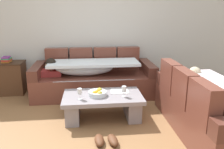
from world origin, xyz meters
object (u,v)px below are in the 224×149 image
Objects in this scene: coffee_table at (103,104)px; open_magazine at (120,91)px; side_cabinet at (6,78)px; pair_of_shoes at (106,140)px; couch_along_wall at (92,78)px; wine_glass_near_right at (124,89)px; couch_near_window at (207,108)px; fruit_bowl at (98,93)px; book_stack_on_cabinet at (7,59)px; wine_glass_near_left at (80,92)px.

open_magazine is at bearing 22.43° from coffee_table.
pair_of_shoes is at bearing -47.86° from side_cabinet.
couch_along_wall is 1.27m from wine_glass_near_right.
pair_of_shoes is (-0.01, -0.72, -0.19)m from coffee_table.
couch_near_window is 1.50m from coffee_table.
couch_along_wall is at bearing -7.57° from side_cabinet.
couch_near_window is at bearing -20.45° from coffee_table.
couch_near_window is 1.18m from wine_glass_near_right.
open_magazine is 0.88× the size of pair_of_shoes.
couch_near_window is 1.56m from fruit_bowl.
couch_along_wall reaches higher than coffee_table.
book_stack_on_cabinet reaches higher than fruit_bowl.
fruit_bowl is 0.40m from wine_glass_near_right.
fruit_bowl is at bearing -86.95° from couch_along_wall.
fruit_bowl is at bearing -37.78° from book_stack_on_cabinet.
open_magazine is at bearing 21.23° from fruit_bowl.
coffee_table is 0.42m from wine_glass_near_right.
wine_glass_near_left is 0.65m from wine_glass_near_right.
couch_near_window is at bearing -25.55° from open_magazine.
wine_glass_near_left is at bearing -153.51° from open_magazine.
fruit_bowl is at bearing 24.09° from wine_glass_near_left.
couch_along_wall reaches higher than wine_glass_near_right.
open_magazine reaches higher than coffee_table.
wine_glass_near_left is at bearing -157.52° from coffee_table.
couch_along_wall is 1.05m from open_magazine.
couch_near_window is 11.71× the size of wine_glass_near_right.
side_cabinet is 2.74m from pair_of_shoes.
couch_along_wall is 1.71m from book_stack_on_cabinet.
couch_along_wall reaches higher than open_magazine.
pair_of_shoes is (1.83, -2.02, -0.28)m from side_cabinet.
coffee_table is (-1.40, 0.52, -0.10)m from couch_near_window.
wine_glass_near_right is at bearing 3.09° from wine_glass_near_left.
wine_glass_near_right is 0.23× the size of side_cabinet.
wine_glass_near_right is at bearing -33.21° from side_cabinet.
book_stack_on_cabinet is 0.65× the size of pair_of_shoes.
couch_along_wall is 1.09m from coffee_table.
side_cabinet is at bearing 154.72° from open_magazine.
open_magazine is at bearing 60.42° from couch_near_window.
pair_of_shoes is at bearing -84.47° from fruit_bowl.
pair_of_shoes is at bearing 97.88° from couch_near_window.
side_cabinet is 0.38m from book_stack_on_cabinet.
couch_along_wall reaches higher than wine_glass_near_left.
book_stack_on_cabinet is at bearing 4.56° from side_cabinet.
couch_along_wall is 1.10m from fruit_bowl.
pair_of_shoes is (0.07, -0.70, -0.38)m from fruit_bowl.
side_cabinet is at bearing -175.44° from book_stack_on_cabinet.
book_stack_on_cabinet is (-2.10, 1.41, 0.20)m from wine_glass_near_right.
book_stack_on_cabinet is at bearing 143.90° from coffee_table.
book_stack_on_cabinet reaches higher than side_cabinet.
couch_near_window is at bearing -29.40° from side_cabinet.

